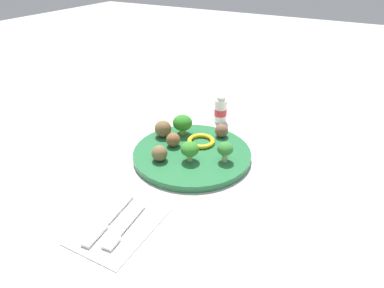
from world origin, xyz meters
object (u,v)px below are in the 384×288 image
(meatball_front_left, at_px, (173,140))
(fork, at_px, (123,228))
(meatball_far_rim, at_px, (163,129))
(knife, at_px, (107,221))
(meatball_near_rim, at_px, (159,153))
(napkin, at_px, (118,224))
(yogurt_bottle, at_px, (221,110))
(plate, at_px, (192,154))
(broccoli_floret_mid_right, at_px, (224,150))
(broccoli_floret_front_right, at_px, (183,123))
(meatball_mid_left, at_px, (222,131))
(broccoli_floret_front_left, at_px, (190,149))
(pepper_ring_mid_right, at_px, (201,141))

(meatball_front_left, height_order, fork, meatball_front_left)
(meatball_far_rim, height_order, knife, meatball_far_rim)
(meatball_near_rim, height_order, napkin, meatball_near_rim)
(yogurt_bottle, bearing_deg, plate, 6.43)
(broccoli_floret_mid_right, height_order, fork, broccoli_floret_mid_right)
(broccoli_floret_front_right, relative_size, meatball_mid_left, 1.54)
(broccoli_floret_front_left, relative_size, broccoli_floret_mid_right, 1.01)
(broccoli_floret_front_left, distance_m, broccoli_floret_front_right, 0.13)
(broccoli_floret_front_right, xyz_separation_m, pepper_ring_mid_right, (0.02, 0.06, -0.03))
(knife, bearing_deg, broccoli_floret_front_right, -172.98)
(napkin, height_order, fork, fork)
(meatball_mid_left, distance_m, meatball_far_rim, 0.15)
(broccoli_floret_front_left, xyz_separation_m, meatball_front_left, (-0.04, -0.07, -0.01))
(meatball_near_rim, xyz_separation_m, meatball_front_left, (-0.07, -0.01, -0.00))
(broccoli_floret_front_left, height_order, pepper_ring_mid_right, broccoli_floret_front_left)
(plate, bearing_deg, meatball_mid_left, 163.54)
(broccoli_floret_front_left, height_order, napkin, broccoli_floret_front_left)
(broccoli_floret_front_right, bearing_deg, napkin, 10.10)
(yogurt_bottle, bearing_deg, pepper_ring_mid_right, 8.33)
(plate, height_order, napkin, plate)
(napkin, xyz_separation_m, yogurt_bottle, (-0.47, -0.02, 0.03))
(meatball_near_rim, height_order, yogurt_bottle, yogurt_bottle)
(broccoli_floret_front_left, relative_size, napkin, 0.28)
(knife, height_order, yogurt_bottle, yogurt_bottle)
(plate, distance_m, meatball_near_rim, 0.09)
(plate, height_order, fork, plate)
(fork, height_order, knife, same)
(plate, relative_size, fork, 2.31)
(meatball_near_rim, relative_size, meatball_mid_left, 1.07)
(yogurt_bottle, bearing_deg, fork, 4.42)
(plate, bearing_deg, broccoli_floret_front_right, -135.20)
(meatball_far_rim, bearing_deg, broccoli_floret_front_right, 132.94)
(meatball_far_rim, xyz_separation_m, napkin, (0.30, 0.10, -0.03))
(broccoli_floret_front_left, bearing_deg, meatball_front_left, -118.02)
(napkin, distance_m, knife, 0.02)
(broccoli_floret_front_right, relative_size, napkin, 0.31)
(pepper_ring_mid_right, bearing_deg, meatball_front_left, -47.90)
(meatball_mid_left, distance_m, meatball_front_left, 0.13)
(pepper_ring_mid_right, bearing_deg, knife, -4.02)
(pepper_ring_mid_right, distance_m, knife, 0.32)
(plate, bearing_deg, broccoli_floret_mid_right, 87.33)
(broccoli_floret_front_right, distance_m, knife, 0.34)
(meatball_near_rim, distance_m, knife, 0.21)
(broccoli_floret_front_left, distance_m, yogurt_bottle, 0.25)
(broccoli_floret_front_right, bearing_deg, fork, 12.94)
(broccoli_floret_front_left, relative_size, knife, 0.32)
(broccoli_floret_mid_right, height_order, yogurt_bottle, yogurt_bottle)
(broccoli_floret_front_right, relative_size, meatball_front_left, 1.52)
(broccoli_floret_front_left, relative_size, meatball_near_rim, 1.29)
(broccoli_floret_mid_right, xyz_separation_m, fork, (0.27, -0.07, -0.04))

